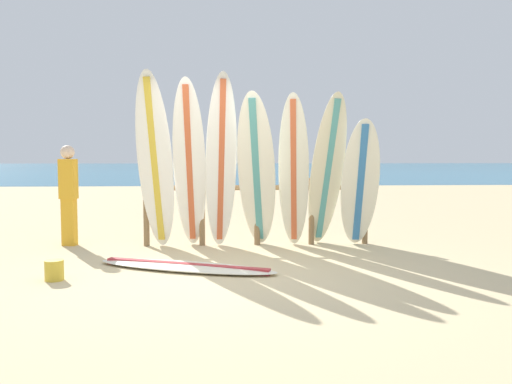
% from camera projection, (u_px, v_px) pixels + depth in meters
% --- Properties ---
extents(ground_plane, '(120.00, 120.00, 0.00)m').
position_uv_depth(ground_plane, '(231.00, 275.00, 5.86)').
color(ground_plane, '#D3BC8C').
extents(ocean_water, '(120.00, 80.00, 0.01)m').
position_uv_depth(ocean_water, '(226.00, 168.00, 63.61)').
color(ocean_water, '#196B93').
rests_on(ocean_water, ground).
extents(surfboard_rack, '(3.54, 0.09, 1.05)m').
position_uv_depth(surfboard_rack, '(257.00, 203.00, 7.85)').
color(surfboard_rack, olive).
rests_on(surfboard_rack, ground).
extents(surfboard_leaning_far_left, '(0.67, 0.78, 2.63)m').
position_uv_depth(surfboard_leaning_far_left, '(155.00, 161.00, 7.42)').
color(surfboard_leaning_far_left, white).
rests_on(surfboard_leaning_far_left, ground).
extents(surfboard_leaning_left, '(0.52, 0.94, 2.50)m').
position_uv_depth(surfboard_leaning_left, '(190.00, 166.00, 7.43)').
color(surfboard_leaning_left, white).
rests_on(surfboard_leaning_left, ground).
extents(surfboard_leaning_center_left, '(0.55, 0.77, 2.60)m').
position_uv_depth(surfboard_leaning_center_left, '(221.00, 162.00, 7.45)').
color(surfboard_leaning_center_left, white).
rests_on(surfboard_leaning_center_left, ground).
extents(surfboard_leaning_center, '(0.75, 1.08, 2.31)m').
position_uv_depth(surfboard_leaning_center, '(257.00, 172.00, 7.47)').
color(surfboard_leaning_center, white).
rests_on(surfboard_leaning_center, ground).
extents(surfboard_leaning_center_right, '(0.57, 0.71, 2.32)m').
position_uv_depth(surfboard_leaning_center_right, '(294.00, 171.00, 7.58)').
color(surfboard_leaning_center_right, silver).
rests_on(surfboard_leaning_center_right, ground).
extents(surfboard_leaning_right, '(0.65, 0.99, 2.32)m').
position_uv_depth(surfboard_leaning_right, '(327.00, 171.00, 7.62)').
color(surfboard_leaning_right, beige).
rests_on(surfboard_leaning_right, ground).
extents(surfboard_leaning_far_right, '(0.63, 0.80, 1.95)m').
position_uv_depth(surfboard_leaning_far_right, '(360.00, 184.00, 7.58)').
color(surfboard_leaning_far_right, white).
rests_on(surfboard_leaning_far_right, ground).
extents(surfboard_lying_on_sand, '(2.40, 1.37, 0.08)m').
position_uv_depth(surfboard_lying_on_sand, '(185.00, 266.00, 6.18)').
color(surfboard_lying_on_sand, silver).
rests_on(surfboard_lying_on_sand, ground).
extents(beachgoer_standing, '(0.28, 0.21, 1.56)m').
position_uv_depth(beachgoer_standing, '(68.00, 191.00, 7.78)').
color(beachgoer_standing, gold).
rests_on(beachgoer_standing, ground).
extents(small_boat_offshore, '(1.52, 2.90, 0.71)m').
position_uv_depth(small_boat_offshore, '(181.00, 170.00, 43.15)').
color(small_boat_offshore, silver).
rests_on(small_boat_offshore, ocean_water).
extents(sand_bucket, '(0.21, 0.21, 0.23)m').
position_uv_depth(sand_bucket, '(54.00, 270.00, 5.62)').
color(sand_bucket, gold).
rests_on(sand_bucket, ground).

